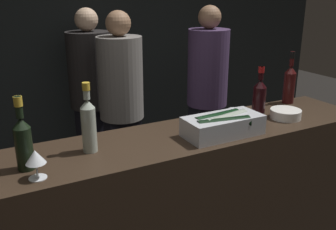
{
  "coord_description": "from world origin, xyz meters",
  "views": [
    {
      "loc": [
        -0.89,
        -1.41,
        1.83
      ],
      "look_at": [
        0.0,
        0.28,
        1.19
      ],
      "focal_mm": 40.0,
      "sensor_mm": 36.0,
      "label": 1
    }
  ],
  "objects_px": {
    "person_in_hoodie": "(121,99)",
    "person_grey_polo": "(91,90)",
    "rose_wine_bottle": "(89,123)",
    "ice_bin_with_bottles": "(223,124)",
    "red_wine_bottle_tall": "(259,98)",
    "person_blond_tee": "(207,88)",
    "champagne_bottle": "(23,140)",
    "red_wine_bottle_black_foil": "(290,83)",
    "candle_votive": "(234,113)",
    "wine_glass": "(35,158)",
    "bowl_white": "(286,114)"
  },
  "relations": [
    {
      "from": "ice_bin_with_bottles",
      "to": "wine_glass",
      "type": "bearing_deg",
      "value": -177.55
    },
    {
      "from": "person_blond_tee",
      "to": "red_wine_bottle_tall",
      "type": "bearing_deg",
      "value": -27.65
    },
    {
      "from": "red_wine_bottle_black_foil",
      "to": "rose_wine_bottle",
      "type": "bearing_deg",
      "value": -173.68
    },
    {
      "from": "person_in_hoodie",
      "to": "person_grey_polo",
      "type": "xyz_separation_m",
      "value": [
        -0.14,
        0.44,
        -0.0
      ]
    },
    {
      "from": "candle_votive",
      "to": "champagne_bottle",
      "type": "relative_size",
      "value": 0.21
    },
    {
      "from": "red_wine_bottle_tall",
      "to": "person_in_hoodie",
      "type": "distance_m",
      "value": 1.37
    },
    {
      "from": "champagne_bottle",
      "to": "person_grey_polo",
      "type": "bearing_deg",
      "value": 65.04
    },
    {
      "from": "red_wine_bottle_black_foil",
      "to": "champagne_bottle",
      "type": "height_order",
      "value": "red_wine_bottle_black_foil"
    },
    {
      "from": "ice_bin_with_bottles",
      "to": "candle_votive",
      "type": "relative_size",
      "value": 6.02
    },
    {
      "from": "red_wine_bottle_black_foil",
      "to": "wine_glass",
      "type": "bearing_deg",
      "value": -169.23
    },
    {
      "from": "rose_wine_bottle",
      "to": "person_in_hoodie",
      "type": "relative_size",
      "value": 0.21
    },
    {
      "from": "person_blond_tee",
      "to": "wine_glass",
      "type": "bearing_deg",
      "value": -60.27
    },
    {
      "from": "person_blond_tee",
      "to": "person_grey_polo",
      "type": "height_order",
      "value": "person_blond_tee"
    },
    {
      "from": "red_wine_bottle_black_foil",
      "to": "candle_votive",
      "type": "bearing_deg",
      "value": -171.7
    },
    {
      "from": "wine_glass",
      "to": "person_in_hoodie",
      "type": "xyz_separation_m",
      "value": [
        0.92,
        1.43,
        -0.24
      ]
    },
    {
      "from": "ice_bin_with_bottles",
      "to": "red_wine_bottle_tall",
      "type": "bearing_deg",
      "value": 17.92
    },
    {
      "from": "red_wine_bottle_black_foil",
      "to": "person_in_hoodie",
      "type": "distance_m",
      "value": 1.41
    },
    {
      "from": "red_wine_bottle_black_foil",
      "to": "champagne_bottle",
      "type": "xyz_separation_m",
      "value": [
        -1.8,
        -0.22,
        -0.01
      ]
    },
    {
      "from": "wine_glass",
      "to": "red_wine_bottle_black_foil",
      "type": "bearing_deg",
      "value": 10.77
    },
    {
      "from": "wine_glass",
      "to": "candle_votive",
      "type": "bearing_deg",
      "value": 11.82
    },
    {
      "from": "wine_glass",
      "to": "rose_wine_bottle",
      "type": "relative_size",
      "value": 0.37
    },
    {
      "from": "red_wine_bottle_tall",
      "to": "person_blond_tee",
      "type": "distance_m",
      "value": 1.31
    },
    {
      "from": "wine_glass",
      "to": "bowl_white",
      "type": "bearing_deg",
      "value": 3.52
    },
    {
      "from": "bowl_white",
      "to": "person_blond_tee",
      "type": "relative_size",
      "value": 0.11
    },
    {
      "from": "ice_bin_with_bottles",
      "to": "person_blond_tee",
      "type": "bearing_deg",
      "value": 59.39
    },
    {
      "from": "candle_votive",
      "to": "red_wine_bottle_black_foil",
      "type": "xyz_separation_m",
      "value": [
        0.53,
        0.08,
        0.12
      ]
    },
    {
      "from": "red_wine_bottle_black_foil",
      "to": "person_blond_tee",
      "type": "bearing_deg",
      "value": 89.72
    },
    {
      "from": "red_wine_bottle_tall",
      "to": "red_wine_bottle_black_foil",
      "type": "bearing_deg",
      "value": 22.88
    },
    {
      "from": "wine_glass",
      "to": "rose_wine_bottle",
      "type": "distance_m",
      "value": 0.33
    },
    {
      "from": "candle_votive",
      "to": "person_blond_tee",
      "type": "bearing_deg",
      "value": 64.01
    },
    {
      "from": "champagne_bottle",
      "to": "person_grey_polo",
      "type": "xyz_separation_m",
      "value": [
        0.81,
        1.75,
        -0.28
      ]
    },
    {
      "from": "champagne_bottle",
      "to": "person_blond_tee",
      "type": "distance_m",
      "value": 2.21
    },
    {
      "from": "wine_glass",
      "to": "red_wine_bottle_black_foil",
      "type": "distance_m",
      "value": 1.8
    },
    {
      "from": "rose_wine_bottle",
      "to": "candle_votive",
      "type": "bearing_deg",
      "value": 5.19
    },
    {
      "from": "candle_votive",
      "to": "rose_wine_bottle",
      "type": "bearing_deg",
      "value": -174.81
    },
    {
      "from": "red_wine_bottle_black_foil",
      "to": "person_grey_polo",
      "type": "height_order",
      "value": "person_grey_polo"
    },
    {
      "from": "bowl_white",
      "to": "person_in_hoodie",
      "type": "relative_size",
      "value": 0.11
    },
    {
      "from": "red_wine_bottle_tall",
      "to": "champagne_bottle",
      "type": "relative_size",
      "value": 0.97
    },
    {
      "from": "ice_bin_with_bottles",
      "to": "bowl_white",
      "type": "distance_m",
      "value": 0.52
    },
    {
      "from": "candle_votive",
      "to": "person_in_hoodie",
      "type": "xyz_separation_m",
      "value": [
        -0.31,
        1.17,
        -0.17
      ]
    },
    {
      "from": "wine_glass",
      "to": "person_blond_tee",
      "type": "distance_m",
      "value": 2.25
    },
    {
      "from": "wine_glass",
      "to": "champagne_bottle",
      "type": "xyz_separation_m",
      "value": [
        -0.03,
        0.11,
        0.04
      ]
    },
    {
      "from": "person_grey_polo",
      "to": "ice_bin_with_bottles",
      "type": "bearing_deg",
      "value": -81.11
    },
    {
      "from": "ice_bin_with_bottles",
      "to": "candle_votive",
      "type": "xyz_separation_m",
      "value": [
        0.24,
        0.22,
        -0.04
      ]
    },
    {
      "from": "red_wine_bottle_tall",
      "to": "person_blond_tee",
      "type": "xyz_separation_m",
      "value": [
        0.44,
        1.21,
        -0.26
      ]
    },
    {
      "from": "bowl_white",
      "to": "person_in_hoodie",
      "type": "xyz_separation_m",
      "value": [
        -0.58,
        1.34,
        -0.17
      ]
    },
    {
      "from": "red_wine_bottle_black_foil",
      "to": "person_grey_polo",
      "type": "relative_size",
      "value": 0.22
    },
    {
      "from": "ice_bin_with_bottles",
      "to": "candle_votive",
      "type": "distance_m",
      "value": 0.33
    },
    {
      "from": "rose_wine_bottle",
      "to": "person_blond_tee",
      "type": "height_order",
      "value": "person_blond_tee"
    },
    {
      "from": "person_grey_polo",
      "to": "rose_wine_bottle",
      "type": "bearing_deg",
      "value": -104.08
    }
  ]
}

